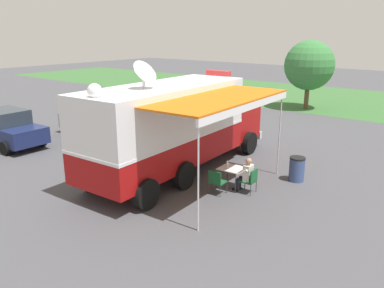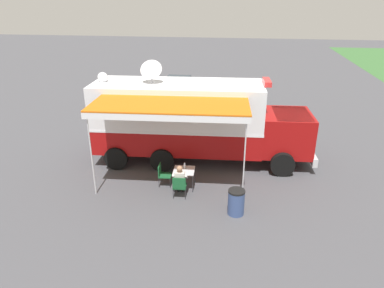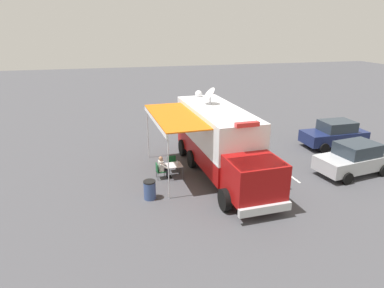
{
  "view_description": "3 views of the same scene",
  "coord_description": "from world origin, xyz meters",
  "px_view_note": "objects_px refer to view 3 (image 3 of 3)",
  "views": [
    {
      "loc": [
        9.36,
        -10.17,
        5.33
      ],
      "look_at": [
        1.35,
        -0.11,
        1.57
      ],
      "focal_mm": 35.99,
      "sensor_mm": 36.0,
      "label": 1
    },
    {
      "loc": [
        14.38,
        2.7,
        6.9
      ],
      "look_at": [
        0.73,
        0.72,
        1.07
      ],
      "focal_mm": 33.0,
      "sensor_mm": 36.0,
      "label": 2
    },
    {
      "loc": [
        5.47,
        16.93,
        7.74
      ],
      "look_at": [
        1.23,
        -0.59,
        1.36
      ],
      "focal_mm": 31.62,
      "sensor_mm": 36.0,
      "label": 3
    }
  ],
  "objects_px": {
    "car_far_corner": "(354,158)",
    "water_bottle": "(177,163)",
    "folding_chair_at_table": "(159,170)",
    "folding_chair_beside_table": "(172,162)",
    "folding_table": "(174,166)",
    "car_behind_truck": "(334,134)",
    "trash_bin": "(150,190)",
    "command_truck": "(221,140)",
    "seated_responder": "(163,167)"
  },
  "relations": [
    {
      "from": "water_bottle",
      "to": "trash_bin",
      "type": "distance_m",
      "value": 2.71
    },
    {
      "from": "command_truck",
      "to": "car_far_corner",
      "type": "xyz_separation_m",
      "value": [
        -7.1,
        1.71,
        -1.06
      ]
    },
    {
      "from": "folding_table",
      "to": "trash_bin",
      "type": "height_order",
      "value": "trash_bin"
    },
    {
      "from": "water_bottle",
      "to": "car_behind_truck",
      "type": "xyz_separation_m",
      "value": [
        -11.13,
        -2.31,
        0.05
      ]
    },
    {
      "from": "car_behind_truck",
      "to": "trash_bin",
      "type": "bearing_deg",
      "value": 18.72
    },
    {
      "from": "seated_responder",
      "to": "car_behind_truck",
      "type": "relative_size",
      "value": 0.29
    },
    {
      "from": "water_bottle",
      "to": "folding_chair_at_table",
      "type": "relative_size",
      "value": 0.26
    },
    {
      "from": "trash_bin",
      "to": "car_behind_truck",
      "type": "bearing_deg",
      "value": -161.28
    },
    {
      "from": "folding_chair_at_table",
      "to": "folding_chair_beside_table",
      "type": "relative_size",
      "value": 1.0
    },
    {
      "from": "folding_chair_at_table",
      "to": "car_behind_truck",
      "type": "height_order",
      "value": "car_behind_truck"
    },
    {
      "from": "command_truck",
      "to": "trash_bin",
      "type": "xyz_separation_m",
      "value": [
        4.08,
        1.97,
        -1.49
      ]
    },
    {
      "from": "water_bottle",
      "to": "seated_responder",
      "type": "relative_size",
      "value": 0.18
    },
    {
      "from": "folding_table",
      "to": "water_bottle",
      "type": "relative_size",
      "value": 3.77
    },
    {
      "from": "water_bottle",
      "to": "seated_responder",
      "type": "height_order",
      "value": "seated_responder"
    },
    {
      "from": "seated_responder",
      "to": "command_truck",
      "type": "bearing_deg",
      "value": 177.75
    },
    {
      "from": "folding_chair_beside_table",
      "to": "car_behind_truck",
      "type": "distance_m",
      "value": 11.36
    },
    {
      "from": "trash_bin",
      "to": "water_bottle",
      "type": "bearing_deg",
      "value": -130.15
    },
    {
      "from": "folding_table",
      "to": "car_behind_truck",
      "type": "bearing_deg",
      "value": -168.44
    },
    {
      "from": "water_bottle",
      "to": "car_behind_truck",
      "type": "bearing_deg",
      "value": -168.29
    },
    {
      "from": "command_truck",
      "to": "folding_chair_at_table",
      "type": "xyz_separation_m",
      "value": [
        3.32,
        -0.11,
        -1.43
      ]
    },
    {
      "from": "water_bottle",
      "to": "command_truck",
      "type": "bearing_deg",
      "value": 178.02
    },
    {
      "from": "command_truck",
      "to": "folding_table",
      "type": "relative_size",
      "value": 11.39
    },
    {
      "from": "folding_table",
      "to": "seated_responder",
      "type": "distance_m",
      "value": 0.61
    },
    {
      "from": "seated_responder",
      "to": "car_behind_truck",
      "type": "xyz_separation_m",
      "value": [
        -11.91,
        -2.26,
        0.23
      ]
    },
    {
      "from": "seated_responder",
      "to": "car_far_corner",
      "type": "height_order",
      "value": "car_far_corner"
    },
    {
      "from": "folding_table",
      "to": "seated_responder",
      "type": "relative_size",
      "value": 0.68
    },
    {
      "from": "folding_table",
      "to": "car_far_corner",
      "type": "xyz_separation_m",
      "value": [
        -9.63,
        1.79,
        0.21
      ]
    },
    {
      "from": "command_truck",
      "to": "car_far_corner",
      "type": "bearing_deg",
      "value": 166.43
    },
    {
      "from": "folding_table",
      "to": "trash_bin",
      "type": "bearing_deg",
      "value": 52.77
    },
    {
      "from": "water_bottle",
      "to": "folding_chair_at_table",
      "type": "distance_m",
      "value": 1.03
    },
    {
      "from": "seated_responder",
      "to": "folding_chair_beside_table",
      "type": "bearing_deg",
      "value": -129.18
    },
    {
      "from": "water_bottle",
      "to": "trash_bin",
      "type": "bearing_deg",
      "value": 49.85
    },
    {
      "from": "command_truck",
      "to": "car_far_corner",
      "type": "height_order",
      "value": "command_truck"
    },
    {
      "from": "folding_chair_beside_table",
      "to": "car_far_corner",
      "type": "relative_size",
      "value": 0.2
    },
    {
      "from": "folding_table",
      "to": "folding_chair_beside_table",
      "type": "height_order",
      "value": "folding_chair_beside_table"
    },
    {
      "from": "car_far_corner",
      "to": "water_bottle",
      "type": "bearing_deg",
      "value": -10.75
    },
    {
      "from": "seated_responder",
      "to": "trash_bin",
      "type": "bearing_deg",
      "value": 65.73
    },
    {
      "from": "command_truck",
      "to": "folding_chair_at_table",
      "type": "relative_size",
      "value": 11.05
    },
    {
      "from": "water_bottle",
      "to": "seated_responder",
      "type": "bearing_deg",
      "value": -3.06
    },
    {
      "from": "command_truck",
      "to": "car_far_corner",
      "type": "relative_size",
      "value": 2.17
    },
    {
      "from": "folding_table",
      "to": "trash_bin",
      "type": "relative_size",
      "value": 0.93
    },
    {
      "from": "folding_table",
      "to": "car_far_corner",
      "type": "relative_size",
      "value": 0.19
    },
    {
      "from": "trash_bin",
      "to": "car_far_corner",
      "type": "distance_m",
      "value": 11.19
    },
    {
      "from": "folding_chair_beside_table",
      "to": "trash_bin",
      "type": "xyz_separation_m",
      "value": [
        1.6,
        2.89,
        -0.06
      ]
    },
    {
      "from": "folding_table",
      "to": "car_behind_truck",
      "type": "height_order",
      "value": "car_behind_truck"
    },
    {
      "from": "folding_table",
      "to": "seated_responder",
      "type": "bearing_deg",
      "value": -4.33
    },
    {
      "from": "folding_chair_at_table",
      "to": "car_behind_truck",
      "type": "xyz_separation_m",
      "value": [
        -12.1,
        -2.28,
        0.37
      ]
    },
    {
      "from": "command_truck",
      "to": "water_bottle",
      "type": "relative_size",
      "value": 42.92
    },
    {
      "from": "folding_table",
      "to": "folding_chair_at_table",
      "type": "distance_m",
      "value": 0.82
    },
    {
      "from": "car_behind_truck",
      "to": "folding_chair_beside_table",
      "type": "bearing_deg",
      "value": 7.4
    }
  ]
}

